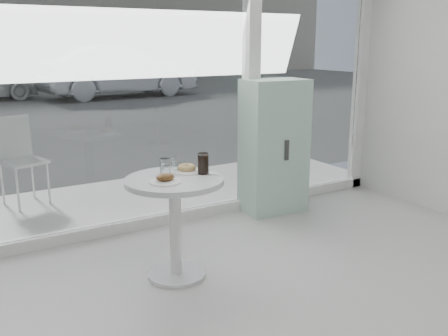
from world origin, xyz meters
TOP-DOWN VIEW (x-y plane):
  - storefront at (0.07, 3.00)m, footprint 5.00×0.14m
  - main_table at (-0.50, 1.90)m, footprint 0.72×0.72m
  - patio_deck at (0.00, 3.80)m, footprint 5.60×1.60m
  - mint_cabinet at (1.04, 2.78)m, footprint 0.66×0.47m
  - patio_chair at (-1.20, 4.23)m, footprint 0.50×0.50m
  - car_silver at (3.43, 14.30)m, footprint 5.02×2.12m
  - plate_fritter at (-0.60, 1.82)m, footprint 0.22×0.22m
  - plate_donut at (-0.34, 2.02)m, footprint 0.24×0.24m
  - water_tumbler_a at (-0.51, 2.02)m, footprint 0.08×0.08m
  - water_tumbler_b at (-0.40, 2.08)m, footprint 0.07×0.07m
  - cola_glass at (-0.26, 1.90)m, footprint 0.08×0.08m

SIDE VIEW (x-z plane):
  - patio_deck at x=0.00m, z-range 0.00..0.05m
  - main_table at x=-0.50m, z-range 0.17..0.94m
  - patio_chair at x=-1.20m, z-range 0.11..1.03m
  - mint_cabinet at x=1.04m, z-range 0.00..1.36m
  - plate_donut at x=-0.34m, z-range 0.76..0.82m
  - plate_fritter at x=-0.60m, z-range 0.76..0.83m
  - car_silver at x=3.43m, z-range 0.00..1.61m
  - water_tumbler_b at x=-0.40m, z-range 0.76..0.88m
  - water_tumbler_a at x=-0.51m, z-range 0.76..0.89m
  - cola_glass at x=-0.26m, z-range 0.77..0.92m
  - storefront at x=0.07m, z-range 0.21..3.21m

